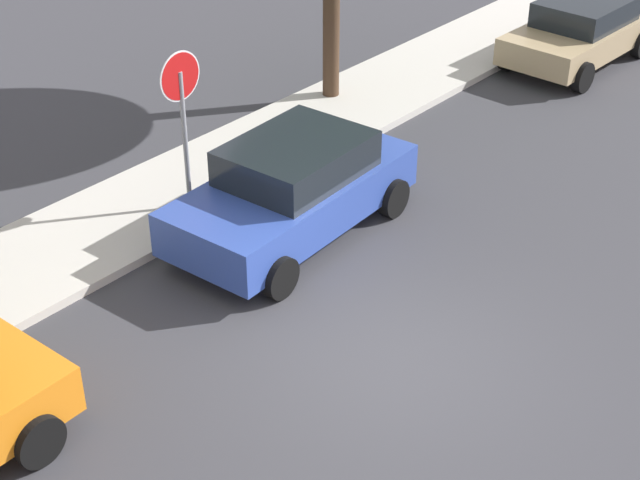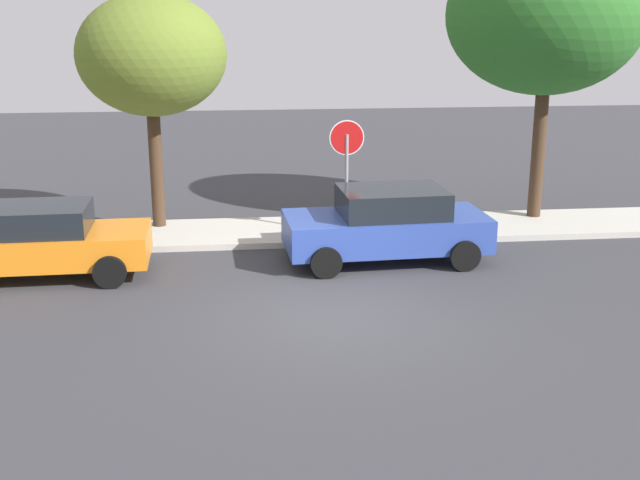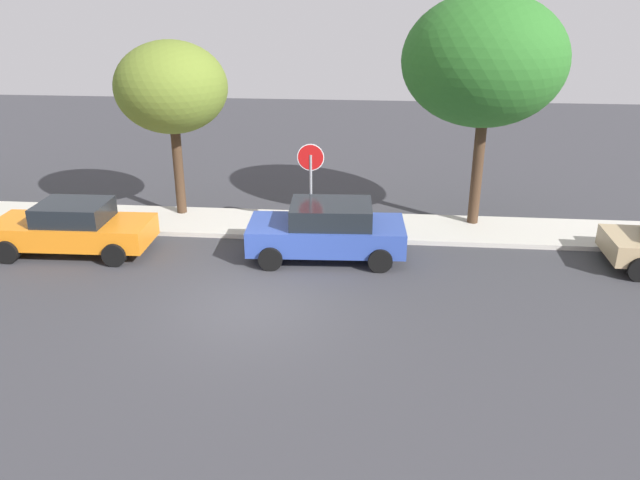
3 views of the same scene
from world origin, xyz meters
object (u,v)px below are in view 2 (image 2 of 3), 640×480
parked_car_orange (38,241)px  street_tree_mid_block (152,56)px  stop_sign (347,158)px  parked_car_blue (387,224)px  street_tree_near_corner (545,15)px

parked_car_orange → street_tree_mid_block: street_tree_mid_block is taller
stop_sign → parked_car_blue: bearing=-69.1°
parked_car_blue → street_tree_near_corner: size_ratio=0.63×
stop_sign → parked_car_blue: (0.64, -1.68, -1.12)m
parked_car_orange → street_tree_near_corner: size_ratio=0.64×
stop_sign → parked_car_orange: (-6.45, -2.00, -1.18)m
street_tree_near_corner → street_tree_mid_block: street_tree_near_corner is taller
parked_car_blue → street_tree_near_corner: (4.17, 2.72, 4.23)m
street_tree_mid_block → parked_car_blue: bearing=-28.8°
stop_sign → street_tree_mid_block: 4.97m
parked_car_blue → stop_sign: bearing=110.9°
street_tree_near_corner → street_tree_mid_block: size_ratio=1.24×
parked_car_orange → street_tree_near_corner: bearing=15.1°
parked_car_blue → street_tree_mid_block: size_ratio=0.78×
parked_car_orange → street_tree_mid_block: size_ratio=0.79×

